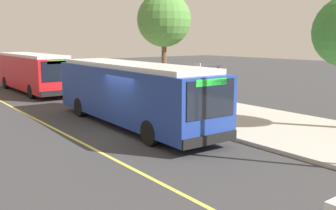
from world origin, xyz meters
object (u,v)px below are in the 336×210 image
Objects in this scene: transit_bus_second at (32,71)px; pedestrian_commuter at (184,97)px; transit_bus_main at (131,92)px; route_sign_post at (197,83)px; waiting_bench at (197,98)px.

transit_bus_second is 15.19m from pedestrian_commuter.
transit_bus_main is at bearing -95.63° from pedestrian_commuter.
transit_bus_main and transit_bus_second have the same top height.
transit_bus_second reaches higher than pedestrian_commuter.
route_sign_post is 1.52m from pedestrian_commuter.
route_sign_post is at bearing -41.23° from waiting_bench.
pedestrian_commuter is (-1.25, 0.22, -0.84)m from route_sign_post.
transit_bus_main is 3.07m from pedestrian_commuter.
transit_bus_main is at bearing 0.22° from transit_bus_second.
pedestrian_commuter is at bearing 11.65° from transit_bus_second.
transit_bus_second reaches higher than waiting_bench.
pedestrian_commuter is at bearing -55.02° from waiting_bench.
transit_bus_second is 6.55× the size of pedestrian_commuter.
route_sign_post is (2.83, -2.48, 1.32)m from waiting_bench.
waiting_bench is 0.57× the size of route_sign_post.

